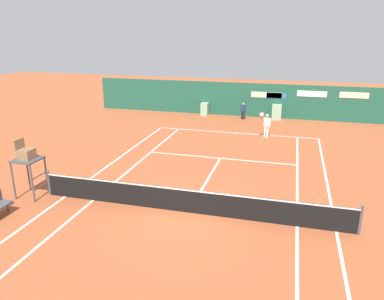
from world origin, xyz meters
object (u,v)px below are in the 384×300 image
(umpire_chair, at_px, (27,159))
(player_on_baseline, at_px, (266,124))
(tennis_ball_by_sideline, at_px, (146,168))
(tennis_ball_near_service_line, at_px, (299,157))
(ball_kid_left_post, at_px, (243,110))
(tennis_ball_mid_court, at_px, (320,200))

(umpire_chair, xyz_separation_m, player_on_baseline, (8.70, 11.37, -0.73))
(umpire_chair, height_order, tennis_ball_by_sideline, umpire_chair)
(tennis_ball_by_sideline, bearing_deg, tennis_ball_near_service_line, 27.12)
(player_on_baseline, distance_m, tennis_ball_near_service_line, 4.11)
(ball_kid_left_post, bearing_deg, tennis_ball_mid_court, 116.23)
(player_on_baseline, distance_m, tennis_ball_by_sideline, 9.01)
(tennis_ball_near_service_line, distance_m, tennis_ball_by_sideline, 8.29)
(tennis_ball_near_service_line, bearing_deg, tennis_ball_mid_court, -81.52)
(player_on_baseline, bearing_deg, ball_kid_left_post, -55.18)
(umpire_chair, bearing_deg, tennis_ball_near_service_line, 126.41)
(player_on_baseline, height_order, tennis_ball_near_service_line, player_on_baseline)
(tennis_ball_by_sideline, bearing_deg, tennis_ball_mid_court, -10.36)
(ball_kid_left_post, distance_m, tennis_ball_near_service_line, 9.18)
(player_on_baseline, bearing_deg, tennis_ball_near_service_line, 131.70)
(umpire_chair, height_order, tennis_ball_near_service_line, umpire_chair)
(umpire_chair, height_order, ball_kid_left_post, umpire_chair)
(umpire_chair, bearing_deg, ball_kid_left_post, 157.70)
(ball_kid_left_post, distance_m, tennis_ball_by_sideline, 12.37)
(tennis_ball_near_service_line, distance_m, tennis_ball_mid_court, 5.33)
(tennis_ball_mid_court, bearing_deg, player_on_baseline, 108.11)
(ball_kid_left_post, bearing_deg, tennis_ball_by_sideline, 80.88)
(tennis_ball_near_service_line, xyz_separation_m, tennis_ball_by_sideline, (-7.38, -3.78, 0.00))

